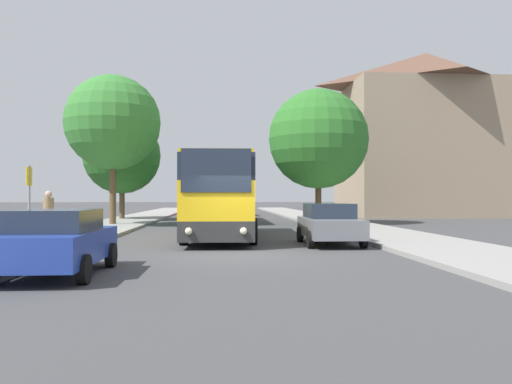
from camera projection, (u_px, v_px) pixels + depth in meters
ground_plane at (235, 256)px, 15.08m from camera, size 300.00×300.00×0.00m
sidewalk_right at (459, 252)px, 15.57m from camera, size 4.00×120.00×0.15m
building_right_background at (427, 134)px, 45.92m from camera, size 14.92×10.71×15.06m
bus_front at (221, 196)px, 21.62m from camera, size 3.11×10.58×3.41m
bus_middle at (219, 197)px, 35.58m from camera, size 2.78×11.49×3.28m
bus_rear at (219, 196)px, 49.80m from camera, size 3.10×11.78×3.41m
parked_car_left_curb at (57, 241)px, 11.33m from camera, size 2.07×4.03×1.50m
parked_car_right_near at (329, 223)px, 18.61m from camera, size 2.12×4.11×1.54m
bus_stop_sign at (29, 197)px, 15.99m from camera, size 0.08×0.45×2.65m
pedestrian_waiting_far at (49, 217)px, 17.57m from camera, size 0.36×0.36×1.85m
tree_left_near at (122, 156)px, 37.61m from camera, size 5.77×5.77×7.64m
tree_left_far at (113, 123)px, 30.27m from camera, size 5.75×5.75×9.03m
tree_right_near at (318, 139)px, 32.45m from camera, size 6.48×6.48×8.64m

